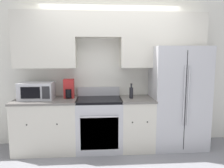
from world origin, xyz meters
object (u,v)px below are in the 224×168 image
(bottle, at_px, (131,92))
(oven_range, at_px, (99,123))
(microwave, at_px, (37,91))
(refrigerator, at_px, (177,97))

(bottle, bearing_deg, oven_range, 178.85)
(bottle, bearing_deg, microwave, 178.10)
(refrigerator, height_order, microwave, refrigerator)
(refrigerator, height_order, bottle, refrigerator)
(microwave, distance_m, bottle, 1.60)
(microwave, bearing_deg, bottle, -1.90)
(oven_range, relative_size, bottle, 4.03)
(oven_range, height_order, refrigerator, refrigerator)
(oven_range, relative_size, refrigerator, 0.59)
(oven_range, distance_m, microwave, 1.19)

